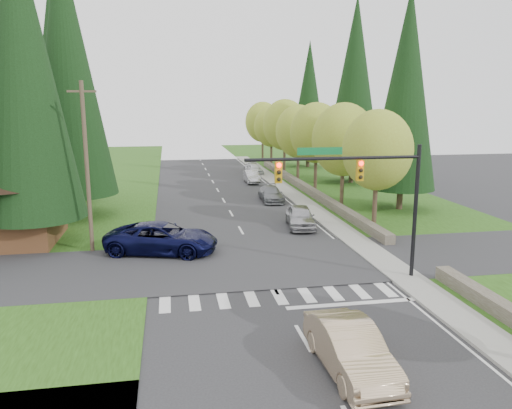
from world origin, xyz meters
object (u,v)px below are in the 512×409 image
object	(u,v)px
sedan_champagne	(350,348)
parked_car_c	(252,177)
parked_car_d	(254,169)
parked_car_b	(271,194)
suv_navy	(162,238)
parked_car_a	(300,217)
parked_car_e	(253,168)

from	to	relation	value
sedan_champagne	parked_car_c	xyz separation A→B (m)	(3.31, 39.57, -0.15)
sedan_champagne	parked_car_d	size ratio (longest dim) A/B	1.25
parked_car_b	suv_navy	bearing A→B (deg)	-122.00
parked_car_a	parked_car_b	size ratio (longest dim) A/B	1.00
suv_navy	parked_car_d	bearing A→B (deg)	-3.25
suv_navy	parked_car_b	bearing A→B (deg)	-17.71
sedan_champagne	parked_car_a	size ratio (longest dim) A/B	1.08
sedan_champagne	parked_car_a	xyz separation A→B (m)	(3.42, 19.20, -0.03)
sedan_champagne	parked_car_a	distance (m)	19.50
parked_car_b	parked_car_d	bearing A→B (deg)	87.00
parked_car_c	parked_car_e	distance (m)	7.87
sedan_champagne	parked_car_a	world-z (taller)	sedan_champagne
suv_navy	parked_car_e	bearing A→B (deg)	-2.55
parked_car_a	parked_car_d	bearing A→B (deg)	94.68
parked_car_a	parked_car_c	world-z (taller)	parked_car_a
sedan_champagne	parked_car_e	xyz separation A→B (m)	(4.71, 47.32, -0.19)
parked_car_b	sedan_champagne	bearing A→B (deg)	-94.85
parked_car_e	parked_car_a	bearing A→B (deg)	-90.83
parked_car_c	parked_car_b	bearing A→B (deg)	-90.94
parked_car_a	parked_car_b	xyz separation A→B (m)	(-0.12, 9.73, -0.12)
parked_car_d	parked_car_a	bearing A→B (deg)	-99.17
parked_car_c	parked_car_d	size ratio (longest dim) A/B	1.02
sedan_champagne	parked_car_d	distance (m)	46.27
parked_car_b	parked_car_c	bearing A→B (deg)	91.68
parked_car_c	parked_car_d	world-z (taller)	parked_car_d
parked_car_e	parked_car_b	bearing A→B (deg)	-92.56
suv_navy	parked_car_b	size ratio (longest dim) A/B	1.43
sedan_champagne	parked_car_b	xyz separation A→B (m)	(3.31, 28.93, -0.15)
parked_car_c	parked_car_a	bearing A→B (deg)	-90.62
sedan_champagne	parked_car_d	bearing A→B (deg)	81.92
sedan_champagne	suv_navy	distance (m)	15.86
parked_car_d	parked_car_e	size ratio (longest dim) A/B	0.92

